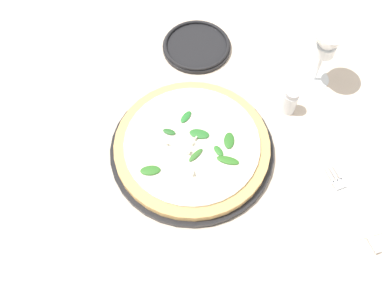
{
  "coord_description": "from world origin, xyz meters",
  "views": [
    {
      "loc": [
        -0.42,
        0.22,
        0.85
      ],
      "look_at": [
        0.01,
        0.02,
        0.03
      ],
      "focal_mm": 42.0,
      "sensor_mm": 36.0,
      "label": 1
    }
  ],
  "objects_px": {
    "side_plate_white": "(197,46)",
    "shaker_pepper": "(290,101)",
    "pizza_arugula_main": "(192,147)",
    "fork": "(353,207)",
    "wine_glass": "(327,45)"
  },
  "relations": [
    {
      "from": "fork",
      "to": "side_plate_white",
      "type": "relative_size",
      "value": 1.17
    },
    {
      "from": "fork",
      "to": "side_plate_white",
      "type": "bearing_deg",
      "value": 15.97
    },
    {
      "from": "shaker_pepper",
      "to": "fork",
      "type": "bearing_deg",
      "value": 179.06
    },
    {
      "from": "fork",
      "to": "shaker_pepper",
      "type": "bearing_deg",
      "value": 3.12
    },
    {
      "from": "wine_glass",
      "to": "shaker_pepper",
      "type": "bearing_deg",
      "value": 116.52
    },
    {
      "from": "side_plate_white",
      "to": "shaker_pepper",
      "type": "height_order",
      "value": "shaker_pepper"
    },
    {
      "from": "fork",
      "to": "wine_glass",
      "type": "bearing_deg",
      "value": -14.73
    },
    {
      "from": "pizza_arugula_main",
      "to": "wine_glass",
      "type": "bearing_deg",
      "value": -79.93
    },
    {
      "from": "wine_glass",
      "to": "side_plate_white",
      "type": "distance_m",
      "value": 0.32
    },
    {
      "from": "wine_glass",
      "to": "side_plate_white",
      "type": "relative_size",
      "value": 0.96
    },
    {
      "from": "side_plate_white",
      "to": "shaker_pepper",
      "type": "relative_size",
      "value": 2.53
    },
    {
      "from": "wine_glass",
      "to": "shaker_pepper",
      "type": "height_order",
      "value": "wine_glass"
    },
    {
      "from": "pizza_arugula_main",
      "to": "side_plate_white",
      "type": "height_order",
      "value": "pizza_arugula_main"
    },
    {
      "from": "fork",
      "to": "side_plate_white",
      "type": "xyz_separation_m",
      "value": [
        0.52,
        0.11,
        0.0
      ]
    },
    {
      "from": "pizza_arugula_main",
      "to": "shaker_pepper",
      "type": "distance_m",
      "value": 0.24
    }
  ]
}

